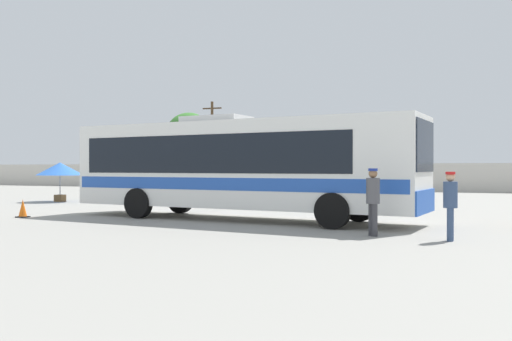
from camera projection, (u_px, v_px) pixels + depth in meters
name	position (u px, v px, depth m)	size (l,w,h in m)	color
ground_plane	(302.00, 202.00, 28.22)	(300.00, 300.00, 0.00)	gray
perimeter_wall	(363.00, 177.00, 42.40)	(80.00, 0.30, 2.09)	beige
coach_bus_white_blue	(236.00, 164.00, 18.51)	(12.39, 3.77, 3.51)	white
attendant_by_bus_door	(373.00, 197.00, 13.99)	(0.49, 0.49, 1.73)	#38383D
passenger_waiting_on_apron	(450.00, 202.00, 13.04)	(0.34, 0.34, 1.65)	#33476B
vendor_umbrella_near_gate_blue	(60.00, 169.00, 28.28)	(2.40, 2.40, 2.02)	gray
parked_car_leftmost_black	(160.00, 180.00, 45.02)	(4.67, 2.26, 1.41)	black
parked_car_second_red	(225.00, 180.00, 43.56)	(4.32, 2.14, 1.45)	red
parked_car_third_dark_blue	(290.00, 180.00, 41.42)	(4.33, 2.21, 1.54)	navy
utility_pole_near	(212.00, 142.00, 49.07)	(1.80, 0.24, 7.68)	#4C3823
roadside_tree_left	(189.00, 131.00, 50.75)	(3.99, 3.99, 6.86)	brown
roadside_tree_midleft	(272.00, 144.00, 48.80)	(3.34, 3.34, 5.27)	brown
traffic_cone_on_apron	(23.00, 209.00, 19.27)	(0.36, 0.36, 0.64)	black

